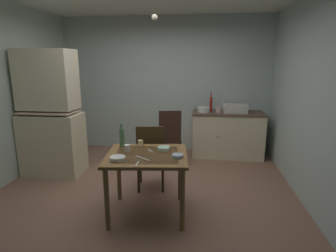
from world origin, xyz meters
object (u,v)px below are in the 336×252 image
Objects in this scene: chair_by_counter at (170,137)px; hand_pump at (211,103)px; hutch_cabinet at (51,118)px; serving_bowl_wide at (164,148)px; sink_basin at (235,108)px; glass_bottle at (122,137)px; mug_tall at (127,148)px; mixing_bowl_counter at (204,110)px; chair_far_side at (151,156)px; dining_table at (147,163)px.

hand_pump is at bearing 44.73° from chair_by_counter.
hutch_cabinet is 13.08× the size of serving_bowl_wide.
sink_basin is 1.41m from chair_by_counter.
glass_bottle is at bearing -119.09° from hand_pump.
chair_by_counter is 12.20× the size of mug_tall.
serving_bowl_wide is 1.85× the size of mug_tall.
hutch_cabinet reaches higher than hand_pump.
hutch_cabinet is 1.98× the size of chair_by_counter.
serving_bowl_wide is 0.44m from mug_tall.
sink_basin is 0.44× the size of chair_by_counter.
mug_tall is 0.23m from glass_bottle.
mixing_bowl_counter is 0.23× the size of chair_by_counter.
mug_tall is at bearing -106.94° from chair_far_side.
hand_pump is at bearing 26.55° from hutch_cabinet.
dining_table is at bearing -118.51° from sink_basin.
serving_bowl_wide is at bearing -105.88° from hand_pump.
mixing_bowl_counter is 0.24× the size of chair_far_side.
serving_bowl_wide is (1.96, -0.87, -0.16)m from hutch_cabinet.
sink_basin is 2.16m from chair_far_side.
hutch_cabinet is at bearing -153.45° from hand_pump.
hutch_cabinet is 1.95× the size of dining_table.
sink_basin reaches higher than mixing_bowl_counter.
glass_bottle is (1.42, -0.79, -0.06)m from hutch_cabinet.
serving_bowl_wide is (-1.07, -2.11, -0.17)m from sink_basin.
dining_table is (-0.79, -2.33, -0.39)m from hand_pump.
glass_bottle reaches higher than chair_far_side.
hand_pump is 4.71× the size of mug_tall.
hutch_cabinet is at bearing 149.59° from dining_table.
hutch_cabinet reaches higher than dining_table.
serving_bowl_wide is (0.10, -1.45, 0.25)m from chair_by_counter.
mug_tall is (-1.49, -2.22, -0.15)m from sink_basin.
mixing_bowl_counter is at bearing -175.17° from sink_basin.
hand_pump reaches higher than dining_table.
mug_tall is (-0.32, -1.56, 0.27)m from chair_by_counter.
hand_pump is 0.21m from mixing_bowl_counter.
glass_bottle is at bearing 145.51° from dining_table.
glass_bottle is at bearing 172.22° from serving_bowl_wide.
dining_table is 0.50m from glass_bottle.
dining_table is 0.30m from mug_tall.
mixing_bowl_counter is 1.81m from chair_far_side.
dining_table is (1.79, -1.05, -0.29)m from hutch_cabinet.
hand_pump reaches higher than glass_bottle.
mixing_bowl_counter is at bearing 67.40° from mug_tall.
chair_far_side is 6.31× the size of serving_bowl_wide.
hutch_cabinet reaches higher than chair_far_side.
mug_tall is (-0.43, -0.11, 0.02)m from serving_bowl_wide.
hand_pump is 0.38× the size of dining_table.
dining_table is (-0.65, -2.24, -0.27)m from mixing_bowl_counter.
glass_bottle reaches higher than chair_by_counter.
dining_table is at bearing -92.53° from chair_by_counter.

